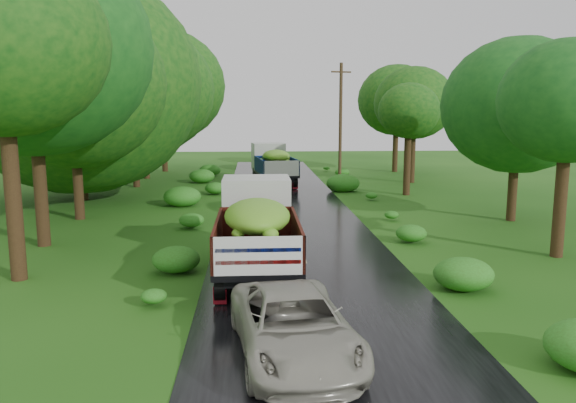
{
  "coord_description": "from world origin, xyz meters",
  "views": [
    {
      "loc": [
        -1.73,
        -11.02,
        5.1
      ],
      "look_at": [
        -0.42,
        9.86,
        1.7
      ],
      "focal_mm": 35.0,
      "sensor_mm": 36.0,
      "label": 1
    }
  ],
  "objects": [
    {
      "name": "ground",
      "position": [
        0.0,
        0.0,
        0.0
      ],
      "size": [
        120.0,
        120.0,
        0.0
      ],
      "primitive_type": "plane",
      "color": "#194A0F",
      "rests_on": "ground"
    },
    {
      "name": "road",
      "position": [
        0.0,
        5.0,
        0.01
      ],
      "size": [
        6.5,
        80.0,
        0.02
      ],
      "primitive_type": "cube",
      "color": "black",
      "rests_on": "ground"
    },
    {
      "name": "road_lines",
      "position": [
        0.0,
        6.0,
        0.02
      ],
      "size": [
        0.12,
        69.6,
        0.0
      ],
      "color": "#BFB78C",
      "rests_on": "road"
    },
    {
      "name": "truck_near",
      "position": [
        -1.62,
        6.31,
        1.59
      ],
      "size": [
        2.4,
        6.68,
        2.81
      ],
      "rotation": [
        0.0,
        0.0,
        0.0
      ],
      "color": "black",
      "rests_on": "ground"
    },
    {
      "name": "truck_far",
      "position": [
        -0.37,
        27.93,
        1.57
      ],
      "size": [
        3.13,
        6.83,
        2.77
      ],
      "rotation": [
        0.0,
        0.0,
        0.13
      ],
      "color": "black",
      "rests_on": "ground"
    },
    {
      "name": "car",
      "position": [
        -0.92,
        -0.02,
        0.7
      ],
      "size": [
        2.85,
        5.16,
        1.37
      ],
      "primitive_type": "imported",
      "rotation": [
        0.0,
        0.0,
        0.12
      ],
      "color": "#A9A696",
      "rests_on": "road"
    },
    {
      "name": "utility_pole",
      "position": [
        4.44,
        28.5,
        4.31
      ],
      "size": [
        1.45,
        0.44,
        8.38
      ],
      "rotation": [
        0.0,
        0.0,
        0.24
      ],
      "color": "#382616",
      "rests_on": "ground"
    },
    {
      "name": "trees_left",
      "position": [
        -10.05,
        22.95,
        6.68
      ],
      "size": [
        7.21,
        34.99,
        9.26
      ],
      "color": "black",
      "rests_on": "ground"
    },
    {
      "name": "trees_right",
      "position": [
        9.61,
        22.3,
        5.46
      ],
      "size": [
        5.92,
        31.13,
        7.58
      ],
      "color": "black",
      "rests_on": "ground"
    },
    {
      "name": "shrubs",
      "position": [
        0.0,
        14.0,
        0.35
      ],
      "size": [
        11.9,
        44.0,
        0.7
      ],
      "color": "#2E6718",
      "rests_on": "ground"
    }
  ]
}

